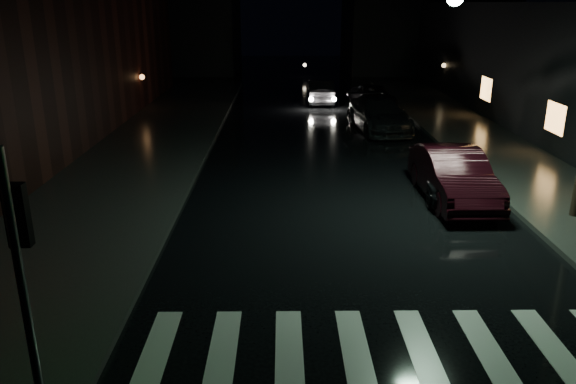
{
  "coord_description": "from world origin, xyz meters",
  "views": [
    {
      "loc": [
        1.09,
        -8.04,
        5.97
      ],
      "look_at": [
        1.22,
        4.89,
        1.6
      ],
      "focal_mm": 35.0,
      "sensor_mm": 36.0,
      "label": 1
    }
  ],
  "objects_px": {
    "parked_car_a": "(450,170)",
    "parked_car_b": "(453,175)",
    "parked_car_d": "(373,97)",
    "oncoming_car": "(321,91)",
    "parked_car_c": "(378,114)"
  },
  "relations": [
    {
      "from": "parked_car_a",
      "to": "parked_car_b",
      "type": "bearing_deg",
      "value": -93.28
    },
    {
      "from": "parked_car_a",
      "to": "parked_car_b",
      "type": "xyz_separation_m",
      "value": [
        -0.12,
        -0.75,
        0.03
      ]
    },
    {
      "from": "parked_car_d",
      "to": "oncoming_car",
      "type": "relative_size",
      "value": 1.08
    },
    {
      "from": "parked_car_a",
      "to": "oncoming_car",
      "type": "xyz_separation_m",
      "value": [
        -3.08,
        17.54,
        -0.07
      ]
    },
    {
      "from": "parked_car_a",
      "to": "parked_car_c",
      "type": "relative_size",
      "value": 0.86
    },
    {
      "from": "parked_car_b",
      "to": "oncoming_car",
      "type": "relative_size",
      "value": 1.14
    },
    {
      "from": "parked_car_a",
      "to": "parked_car_d",
      "type": "distance_m",
      "value": 15.74
    },
    {
      "from": "parked_car_b",
      "to": "parked_car_a",
      "type": "bearing_deg",
      "value": 80.36
    },
    {
      "from": "parked_car_b",
      "to": "parked_car_d",
      "type": "distance_m",
      "value": 16.49
    },
    {
      "from": "parked_car_b",
      "to": "parked_car_d",
      "type": "bearing_deg",
      "value": 89.32
    },
    {
      "from": "oncoming_car",
      "to": "parked_car_a",
      "type": "bearing_deg",
      "value": 101.3
    },
    {
      "from": "parked_car_a",
      "to": "oncoming_car",
      "type": "bearing_deg",
      "value": 105.66
    },
    {
      "from": "parked_car_c",
      "to": "oncoming_car",
      "type": "relative_size",
      "value": 1.25
    },
    {
      "from": "parked_car_c",
      "to": "oncoming_car",
      "type": "bearing_deg",
      "value": 98.93
    },
    {
      "from": "parked_car_a",
      "to": "parked_car_d",
      "type": "height_order",
      "value": "parked_car_a"
    }
  ]
}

